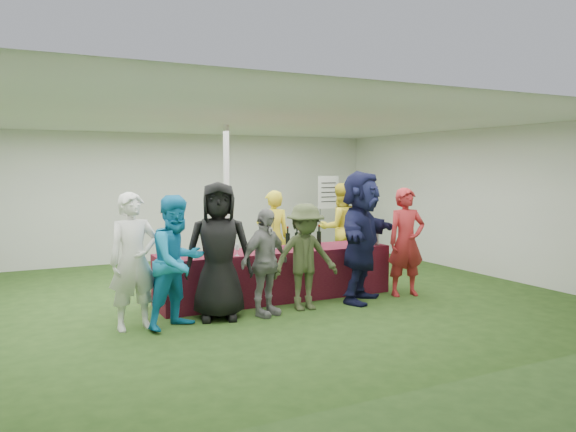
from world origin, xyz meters
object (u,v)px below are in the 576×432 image
serving_table (276,274)px  customer_0 (134,261)px  customer_2 (219,251)px  customer_5 (361,237)px  staff_back (340,228)px  customer_6 (406,242)px  dump_bucket (372,239)px  staff_pourer (273,237)px  wine_list_sign (328,198)px  customer_1 (178,262)px  customer_3 (265,262)px  customer_4 (305,257)px

serving_table → customer_0: customer_0 is taller
customer_2 → customer_5: (2.20, -0.03, 0.07)m
staff_back → customer_6: 2.06m
serving_table → customer_5: 1.40m
customer_0 → dump_bucket: bearing=0.6°
staff_back → customer_0: size_ratio=1.00×
customer_2 → customer_5: customer_5 is taller
staff_back → serving_table: bearing=44.4°
staff_pourer → customer_5: (0.61, -1.75, 0.17)m
wine_list_sign → customer_1: wine_list_sign is taller
staff_pourer → customer_1: bearing=49.7°
customer_1 → customer_2: 0.61m
staff_back → customer_5: customer_5 is taller
dump_bucket → staff_pourer: size_ratio=0.14×
wine_list_sign → staff_back: (-0.62, -1.47, -0.47)m
customer_2 → customer_3: bearing=6.5°
customer_0 → customer_6: 4.13m
customer_3 → customer_4: bearing=-19.2°
dump_bucket → staff_pourer: staff_pourer is taller
serving_table → customer_4: bearing=-84.3°
staff_pourer → customer_0: 3.17m
dump_bucket → customer_4: size_ratio=0.15×
dump_bucket → customer_5: 0.76m
serving_table → dump_bucket: size_ratio=16.60×
staff_back → customer_0: 4.67m
staff_back → customer_1: staff_back is taller
customer_1 → customer_6: bearing=-23.2°
customer_3 → customer_5: 1.62m
staff_pourer → customer_3: (-0.99, -1.84, -0.08)m
staff_pourer → customer_6: (1.45, -1.74, 0.04)m
customer_1 → customer_2: bearing=-11.2°
dump_bucket → staff_pourer: 1.71m
customer_4 → customer_5: (0.97, 0.05, 0.22)m
customer_0 → customer_4: size_ratio=1.13×
staff_pourer → serving_table: bearing=76.4°
staff_pourer → staff_back: size_ratio=0.94×
customer_5 → customer_2: bearing=140.4°
customer_6 → staff_back: bearing=98.6°
customer_4 → customer_1: bearing=-174.3°
serving_table → customer_4: (0.08, -0.77, 0.37)m
customer_0 → customer_2: bearing=-7.5°
staff_pourer → customer_2: 2.35m
dump_bucket → staff_back: staff_back is taller
staff_back → customer_0: (-4.22, -2.00, -0.00)m
staff_pourer → customer_1: size_ratio=0.97×
wine_list_sign → staff_pourer: size_ratio=1.13×
wine_list_sign → customer_5: (-1.55, -3.54, -0.35)m
wine_list_sign → staff_pourer: 2.85m
wine_list_sign → customer_1: (-4.34, -3.65, -0.49)m
dump_bucket → customer_3: bearing=-164.7°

